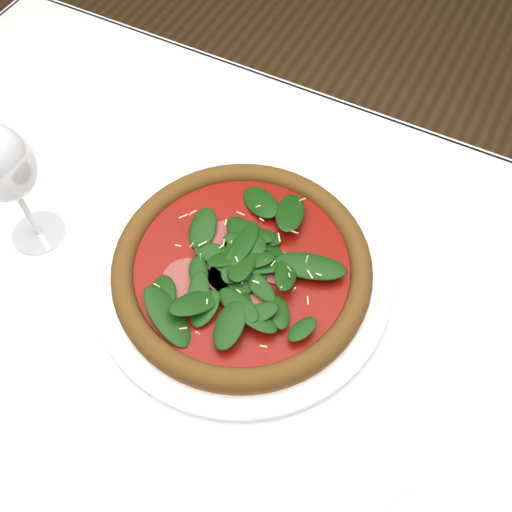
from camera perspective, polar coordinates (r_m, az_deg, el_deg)
The scene contains 5 objects.
ground at distance 1.46m, azimuth -3.67°, elevation -17.05°, with size 6.00×6.00×0.00m, color brown.
dining_table at distance 0.85m, azimuth -6.06°, elevation -5.55°, with size 1.21×0.81×0.75m.
plate at distance 0.75m, azimuth -1.38°, elevation -1.72°, with size 0.39×0.39×0.02m.
pizza at distance 0.73m, azimuth -1.41°, elevation -0.84°, with size 0.34×0.34×0.04m.
wine_glass at distance 0.74m, azimuth -24.14°, elevation 8.20°, with size 0.08×0.08×0.20m.
Camera 1 is at (0.25, -0.29, 1.40)m, focal length 40.00 mm.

